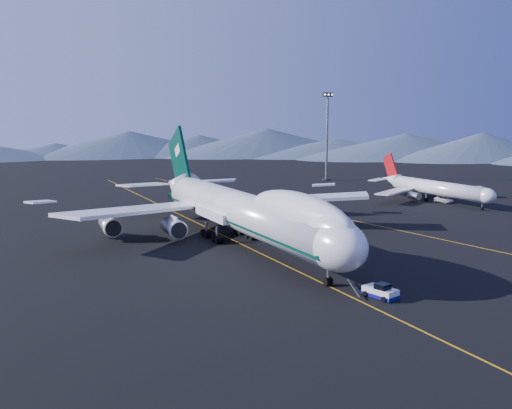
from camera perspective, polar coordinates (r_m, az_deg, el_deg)
name	(u,v)px	position (r m, az deg, el deg)	size (l,w,h in m)	color
ground	(242,244)	(95.88, -1.46, -4.00)	(500.00, 500.00, 0.00)	black
taxiway_line_main	(242,244)	(95.88, -1.46, -3.99)	(0.25, 220.00, 0.01)	orange
taxiway_line_side	(354,221)	(119.21, 9.77, -1.60)	(0.25, 200.00, 0.01)	orange
boeing_747	(241,210)	(94.81, -1.48, -0.56)	(59.62, 72.43, 19.37)	silver
pushback_tug	(380,293)	(69.69, 12.32, -8.61)	(3.17, 4.61, 1.84)	silver
second_jet	(433,188)	(151.37, 17.30, 1.62)	(35.22, 39.79, 11.32)	silver
service_van	(444,199)	(150.26, 18.31, 0.48)	(2.43, 5.27, 1.47)	silver
floodlight_mast	(327,136)	(193.64, 7.11, 6.78)	(3.61, 2.71, 29.21)	black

